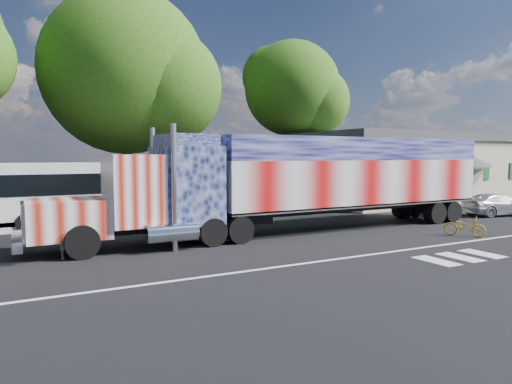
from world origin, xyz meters
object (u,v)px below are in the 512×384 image
coach_bus (112,192)px  tree_n_mid (128,73)px  semi_truck (306,180)px  parked_car (498,204)px  tree_ne_a (294,90)px  woman (67,235)px  bicycle (465,226)px

coach_bus → tree_n_mid: 11.01m
semi_truck → parked_car: (13.30, -0.66, -1.79)m
coach_bus → tree_n_mid: size_ratio=0.74×
tree_n_mid → tree_ne_a: bearing=-2.2°
tree_n_mid → parked_car: bearing=-39.7°
tree_ne_a → tree_n_mid: 13.19m
tree_ne_a → woman: bearing=-141.7°
parked_car → woman: size_ratio=2.70×
semi_truck → tree_ne_a: bearing=59.4°
coach_bus → tree_ne_a: 18.78m
bicycle → tree_n_mid: size_ratio=0.11×
tree_ne_a → tree_n_mid: (-13.18, 0.50, 0.30)m
woman → bicycle: (16.03, -3.56, -0.39)m
coach_bus → bicycle: coach_bus is taller
semi_truck → tree_n_mid: bearing=108.8°
parked_car → woman: woman is taller
tree_ne_a → tree_n_mid: size_ratio=0.86×
semi_truck → coach_bus: (-7.56, 6.89, -0.79)m
bicycle → tree_n_mid: tree_n_mid is taller
bicycle → tree_ne_a: bearing=48.0°
woman → coach_bus: bearing=51.9°
bicycle → tree_ne_a: tree_ne_a is taller
bicycle → tree_n_mid: 23.26m
semi_truck → bicycle: bearing=-38.7°
coach_bus → parked_car: 22.20m
bicycle → coach_bus: bearing=105.7°
tree_ne_a → parked_car: bearing=-71.0°
coach_bus → tree_ne_a: size_ratio=0.86×
tree_n_mid → bicycle: bearing=-61.1°
coach_bus → woman: size_ratio=6.59×
woman → tree_ne_a: (18.79, 14.82, 8.05)m
tree_ne_a → tree_n_mid: tree_n_mid is taller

